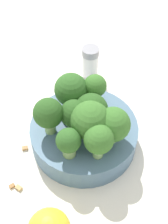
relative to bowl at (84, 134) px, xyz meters
name	(u,v)px	position (x,y,z in m)	size (l,w,h in m)	color
ground_plane	(84,142)	(0.00, 0.00, -0.02)	(3.00, 3.00, 0.00)	silver
bowl	(84,134)	(0.00, 0.00, 0.00)	(0.16, 0.16, 0.04)	slate
broccoli_floret_0	(91,110)	(0.01, 0.01, 0.05)	(0.05, 0.05, 0.05)	#8EB770
broccoli_floret_1	(90,121)	(0.01, -0.02, 0.06)	(0.05, 0.05, 0.07)	#8EB770
broccoli_floret_2	(73,111)	(-0.01, 0.00, 0.05)	(0.04, 0.04, 0.05)	#84AD66
broccoli_floret_3	(95,88)	(0.02, 0.04, 0.05)	(0.03, 0.03, 0.05)	#7A9E5B
broccoli_floret_4	(99,140)	(0.01, -0.05, 0.05)	(0.04, 0.04, 0.06)	#84AD66
broccoli_floret_5	(49,117)	(-0.05, 0.00, 0.06)	(0.04, 0.04, 0.06)	#84AD66
broccoli_floret_6	(113,125)	(0.03, -0.03, 0.05)	(0.05, 0.05, 0.06)	#8EB770
broccoli_floret_7	(71,90)	(-0.01, 0.04, 0.05)	(0.05, 0.05, 0.06)	#84AD66
broccoli_floret_8	(69,142)	(-0.03, -0.04, 0.05)	(0.03, 0.03, 0.05)	#7A9E5B
pepper_shaker	(90,62)	(0.03, 0.15, 0.01)	(0.03, 0.03, 0.06)	silver
almond_crumb_0	(19,187)	(-0.10, -0.06, -0.01)	(0.01, 0.01, 0.01)	tan
almond_crumb_1	(12,185)	(-0.11, -0.06, -0.02)	(0.01, 0.01, 0.01)	olive
almond_crumb_2	(25,147)	(-0.09, 0.00, -0.01)	(0.01, 0.01, 0.01)	#AD7F4C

